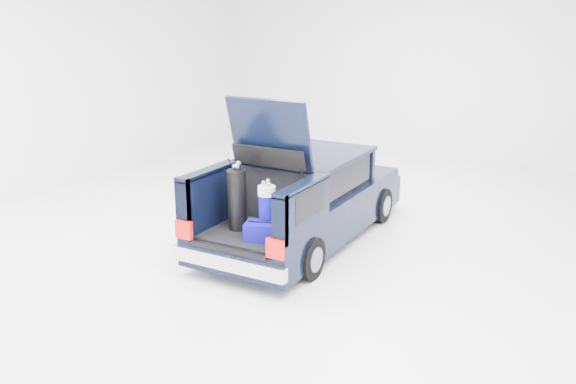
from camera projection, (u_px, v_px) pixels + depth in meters
The scene contains 6 objects.
ground at pixel (303, 239), 10.13m from camera, with size 14.00×14.00×0.00m, color white.
car at pixel (306, 199), 10.03m from camera, with size 1.87×4.65×2.47m.
red_suitcase at pixel (288, 215), 8.62m from camera, with size 0.35×0.23×0.57m.
black_golf_bag at pixel (237, 199), 8.72m from camera, with size 0.29×0.32×0.99m.
blue_golf_bag at pixel (267, 210), 8.48m from camera, with size 0.29×0.29×0.82m.
blue_duffel at pixel (264, 231), 8.40m from camera, with size 0.59×0.48×0.27m.
Camera 1 is at (4.40, -8.42, 3.62)m, focal length 38.00 mm.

